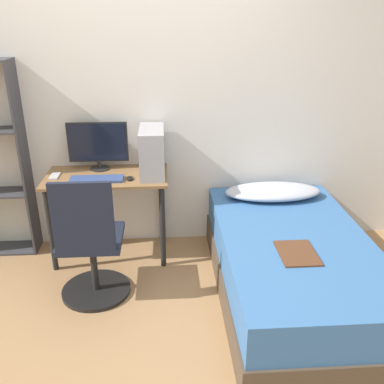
# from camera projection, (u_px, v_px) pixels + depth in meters

# --- Properties ---
(ground_plane) EXTENTS (14.00, 14.00, 0.00)m
(ground_plane) POSITION_uv_depth(u_px,v_px,m) (142.00, 341.00, 2.73)
(ground_plane) COLOR #9E754C
(wall_back) EXTENTS (8.00, 0.05, 2.50)m
(wall_back) POSITION_uv_depth(u_px,v_px,m) (141.00, 102.00, 3.49)
(wall_back) COLOR silver
(wall_back) RESTS_ON ground_plane
(desk) EXTENTS (0.98, 0.52, 0.73)m
(desk) POSITION_uv_depth(u_px,v_px,m) (108.00, 190.00, 3.47)
(desk) COLOR brown
(desk) RESTS_ON ground_plane
(office_chair) EXTENTS (0.51, 0.51, 0.96)m
(office_chair) POSITION_uv_depth(u_px,v_px,m) (91.00, 252.00, 3.00)
(office_chair) COLOR black
(office_chair) RESTS_ON ground_plane
(bed) EXTENTS (1.05, 1.87, 0.49)m
(bed) POSITION_uv_depth(u_px,v_px,m) (292.00, 267.00, 3.07)
(bed) COLOR #4C3D2D
(bed) RESTS_ON ground_plane
(pillow) EXTENTS (0.80, 0.36, 0.11)m
(pillow) POSITION_uv_depth(u_px,v_px,m) (273.00, 192.00, 3.57)
(pillow) COLOR #B2B7C6
(pillow) RESTS_ON bed
(magazine) EXTENTS (0.24, 0.32, 0.01)m
(magazine) POSITION_uv_depth(u_px,v_px,m) (297.00, 253.00, 2.76)
(magazine) COLOR #56331E
(magazine) RESTS_ON bed
(monitor) EXTENTS (0.49, 0.16, 0.40)m
(monitor) POSITION_uv_depth(u_px,v_px,m) (98.00, 144.00, 3.48)
(monitor) COLOR black
(monitor) RESTS_ON desk
(keyboard) EXTENTS (0.41, 0.14, 0.02)m
(keyboard) POSITION_uv_depth(u_px,v_px,m) (97.00, 179.00, 3.32)
(keyboard) COLOR #33477A
(keyboard) RESTS_ON desk
(pc_tower) EXTENTS (0.19, 0.44, 0.37)m
(pc_tower) POSITION_uv_depth(u_px,v_px,m) (152.00, 151.00, 3.39)
(pc_tower) COLOR #99999E
(pc_tower) RESTS_ON desk
(mouse) EXTENTS (0.06, 0.09, 0.02)m
(mouse) POSITION_uv_depth(u_px,v_px,m) (130.00, 178.00, 3.33)
(mouse) COLOR black
(mouse) RESTS_ON desk
(phone) EXTENTS (0.07, 0.14, 0.01)m
(phone) POSITION_uv_depth(u_px,v_px,m) (55.00, 176.00, 3.40)
(phone) COLOR #B7B7BC
(phone) RESTS_ON desk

